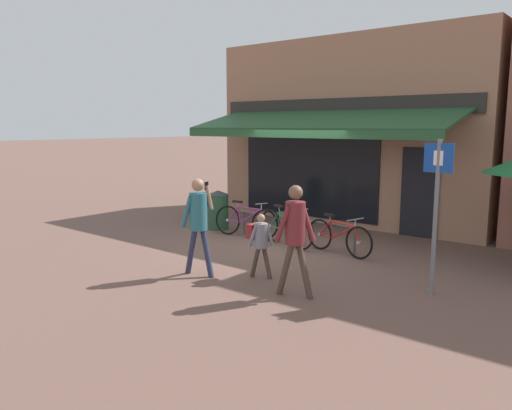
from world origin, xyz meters
TOP-DOWN VIEW (x-y plane):
  - ground_plane at (0.00, 0.00)m, footprint 160.00×160.00m
  - shop_front at (-0.09, 4.18)m, footprint 7.57×4.92m
  - bike_rack_rail at (0.31, 0.29)m, footprint 3.04×0.04m
  - bicycle_purple at (-1.00, 0.15)m, footprint 1.73×0.53m
  - bicycle_green at (0.23, 0.03)m, footprint 1.70×0.54m
  - bicycle_red at (1.50, 0.12)m, footprint 1.67×0.52m
  - pedestrian_adult at (0.33, -2.71)m, footprint 0.61×0.45m
  - pedestrian_child at (1.24, -2.14)m, footprint 0.47×0.36m
  - pedestrian_second_adult at (2.26, -2.56)m, footprint 0.60×0.45m
  - litter_bin at (-2.11, 0.39)m, footprint 0.53×0.53m
  - parking_sign at (3.87, -1.14)m, footprint 0.44×0.07m

SIDE VIEW (x-z plane):
  - ground_plane at x=0.00m, z-range 0.00..0.00m
  - bicycle_red at x=1.50m, z-range -0.04..0.76m
  - bicycle_purple at x=-1.00m, z-range -0.05..0.81m
  - bicycle_green at x=0.23m, z-range -0.05..0.83m
  - bike_rack_rail at x=0.31m, z-range 0.18..0.75m
  - litter_bin at x=-2.11m, z-range 0.00..0.99m
  - pedestrian_child at x=1.24m, z-range 0.14..1.27m
  - pedestrian_adult at x=0.33m, z-range 0.21..1.93m
  - pedestrian_second_adult at x=2.26m, z-range 0.20..1.94m
  - parking_sign at x=3.87m, z-range 0.27..2.68m
  - shop_front at x=-0.09m, z-range 0.00..4.87m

